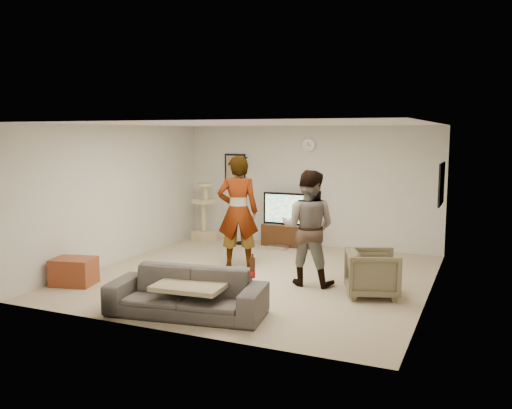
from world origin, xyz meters
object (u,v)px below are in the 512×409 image
at_px(beer_bottle, 252,268).
at_px(side_table, 74,271).
at_px(person_right, 308,228).
at_px(tv, 289,209).
at_px(floor_lamp, 242,201).
at_px(armchair, 372,273).
at_px(tv_stand, 289,235).
at_px(person_left, 238,212).
at_px(cat_tree, 204,212).
at_px(sofa, 187,292).

xyz_separation_m(beer_bottle, side_table, (-3.28, 0.51, -0.51)).
xyz_separation_m(person_right, side_table, (-3.34, -1.49, -0.69)).
height_order(tv, floor_lamp, floor_lamp).
bearing_deg(armchair, tv_stand, 19.55).
height_order(tv_stand, person_left, person_left).
bearing_deg(tv_stand, armchair, -50.73).
relative_size(tv_stand, armchair, 1.46).
xyz_separation_m(tv_stand, armchair, (2.34, -2.86, 0.11)).
bearing_deg(tv_stand, cat_tree, -173.32).
distance_m(floor_lamp, beer_bottle, 4.95).
distance_m(tv_stand, floor_lamp, 1.23).
height_order(sofa, armchair, armchair).
distance_m(tv_stand, beer_bottle, 4.83).
bearing_deg(tv_stand, sofa, -86.46).
relative_size(sofa, side_table, 3.23).
distance_m(cat_tree, armchair, 5.01).
relative_size(tv_stand, person_left, 0.55).
bearing_deg(beer_bottle, person_left, 118.92).
distance_m(person_left, sofa, 2.72).
bearing_deg(side_table, sofa, -12.35).
distance_m(cat_tree, beer_bottle, 5.42).
xyz_separation_m(cat_tree, armchair, (4.25, -2.63, -0.30)).
height_order(tv, beer_bottle, tv).
bearing_deg(person_left, cat_tree, -70.65).
distance_m(person_left, beer_bottle, 2.97).
bearing_deg(tv, side_table, -116.49).
distance_m(person_left, side_table, 2.89).
height_order(tv, person_right, person_right).
height_order(floor_lamp, beer_bottle, floor_lamp).
height_order(cat_tree, armchair, cat_tree).
bearing_deg(sofa, side_table, 158.71).
bearing_deg(floor_lamp, cat_tree, -179.48).
bearing_deg(tv_stand, tv, 0.00).
distance_m(floor_lamp, sofa, 4.65).
bearing_deg(person_left, side_table, 24.56).
bearing_deg(armchair, beer_bottle, 128.41).
xyz_separation_m(floor_lamp, person_left, (0.78, -1.84, 0.06)).
bearing_deg(cat_tree, side_table, -92.14).
bearing_deg(sofa, person_right, 54.70).
bearing_deg(side_table, person_right, 24.08).
bearing_deg(beer_bottle, sofa, 180.00).
bearing_deg(armchair, side_table, 86.42).
distance_m(tv_stand, person_right, 3.01).
relative_size(tv_stand, sofa, 0.53).
relative_size(person_right, sofa, 0.88).
height_order(floor_lamp, side_table, floor_lamp).
xyz_separation_m(floor_lamp, side_table, (-1.07, -3.91, -0.71)).
bearing_deg(tv, sofa, -86.46).
height_order(tv, cat_tree, cat_tree).
xyz_separation_m(tv, person_right, (1.28, -2.64, 0.11)).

